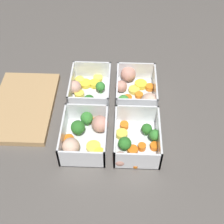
{
  "coord_description": "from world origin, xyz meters",
  "views": [
    {
      "loc": [
        -0.6,
        -0.02,
        0.7
      ],
      "look_at": [
        0.0,
        0.0,
        0.02
      ],
      "focal_mm": 50.0,
      "sensor_mm": 36.0,
      "label": 1
    }
  ],
  "objects": [
    {
      "name": "ground_plane",
      "position": [
        0.0,
        0.0,
        0.0
      ],
      "size": [
        4.0,
        4.0,
        0.0
      ],
      "primitive_type": "plane",
      "color": "#56514C"
    },
    {
      "name": "cutting_board",
      "position": [
        0.03,
        0.27,
        0.01
      ],
      "size": [
        0.28,
        0.18,
        0.02
      ],
      "color": "tan",
      "rests_on": "ground_plane"
    },
    {
      "name": "container_far_left",
      "position": [
        -0.09,
        0.07,
        0.03
      ],
      "size": [
        0.17,
        0.14,
        0.07
      ],
      "color": "white",
      "rests_on": "ground_plane"
    },
    {
      "name": "container_far_right",
      "position": [
        0.09,
        0.08,
        0.02
      ],
      "size": [
        0.17,
        0.13,
        0.07
      ],
      "color": "white",
      "rests_on": "ground_plane"
    },
    {
      "name": "container_near_left",
      "position": [
        -0.1,
        -0.07,
        0.02
      ],
      "size": [
        0.18,
        0.14,
        0.07
      ],
      "color": "white",
      "rests_on": "ground_plane"
    },
    {
      "name": "container_near_right",
      "position": [
        0.09,
        -0.07,
        0.02
      ],
      "size": [
        0.18,
        0.14,
        0.07
      ],
      "color": "white",
      "rests_on": "ground_plane"
    }
  ]
}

